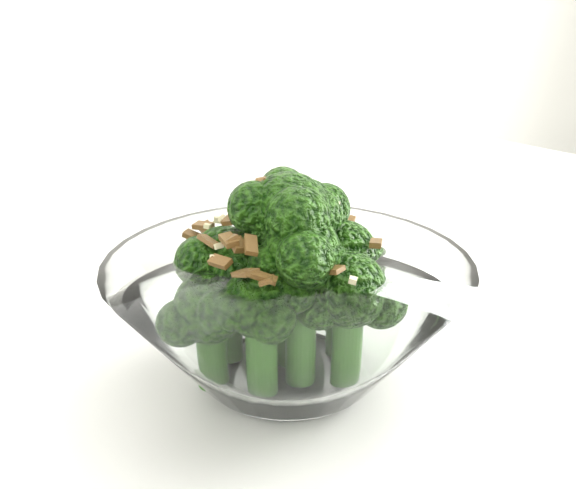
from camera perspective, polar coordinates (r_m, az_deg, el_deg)
name	(u,v)px	position (r m, az deg, el deg)	size (l,w,h in m)	color
table	(451,374)	(0.60, 14.28, -11.06)	(1.41, 1.18, 0.75)	white
broccoli_dish	(288,305)	(0.43, 0.04, -5.41)	(0.24, 0.24, 0.15)	white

